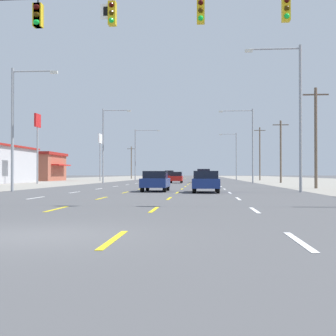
{
  "coord_description": "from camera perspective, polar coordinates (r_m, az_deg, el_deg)",
  "views": [
    {
      "loc": [
        3.46,
        -9.41,
        1.26
      ],
      "look_at": [
        -0.51,
        44.29,
        1.93
      ],
      "focal_mm": 50.21,
      "sensor_mm": 36.0,
      "label": 1
    }
  ],
  "objects": [
    {
      "name": "streetlight_left_row_1",
      "position": [
        64.89,
        -7.57,
        3.35
      ],
      "size": [
        3.93,
        0.26,
        10.21
      ],
      "color": "gray",
      "rests_on": "ground"
    },
    {
      "name": "hatchback_inner_left_distant_a",
      "position": [
        118.84,
        0.87,
        -0.95
      ],
      "size": [
        1.72,
        3.9,
        1.54
      ],
      "color": "maroon",
      "rests_on": "ground"
    },
    {
      "name": "suv_inner_left_farthest",
      "position": [
        101.9,
        0.19,
        -0.85
      ],
      "size": [
        1.98,
        4.9,
        1.98
      ],
      "color": "red",
      "rests_on": "ground"
    },
    {
      "name": "utility_pole_right_row_1",
      "position": [
        67.47,
        13.53,
        2.1
      ],
      "size": [
        2.2,
        0.26,
        8.72
      ],
      "color": "brown",
      "rests_on": "ground"
    },
    {
      "name": "sedan_inner_left_far",
      "position": [
        88.14,
        -0.2,
        -1.04
      ],
      "size": [
        1.8,
        4.5,
        1.46
      ],
      "color": "red",
      "rests_on": "ground"
    },
    {
      "name": "lane_markings",
      "position": [
        113.97,
        2.49,
        -1.35
      ],
      "size": [
        10.64,
        227.6,
        0.01
      ],
      "color": "white",
      "rests_on": "ground"
    },
    {
      "name": "utility_pole_right_row_2",
      "position": [
        93.46,
        11.09,
        1.82
      ],
      "size": [
        2.2,
        0.26,
        10.36
      ],
      "color": "brown",
      "rests_on": "ground"
    },
    {
      "name": "pole_sign_left_row_2",
      "position": [
        85.94,
        -8.23,
        2.85
      ],
      "size": [
        0.24,
        2.46,
        8.5
      ],
      "color": "gray",
      "rests_on": "ground"
    },
    {
      "name": "suv_inner_right_farther",
      "position": [
        100.31,
        4.15,
        -0.85
      ],
      "size": [
        1.98,
        4.9,
        1.98
      ],
      "color": "#4C196B",
      "rests_on": "ground"
    },
    {
      "name": "lot_apron_left",
      "position": [
        80.52,
        -16.28,
        -1.58
      ],
      "size": [
        28.0,
        440.0,
        0.01
      ],
      "primitive_type": "cube",
      "color": "gray",
      "rests_on": "ground"
    },
    {
      "name": "hatchback_center_turn_mid",
      "position": [
        64.29,
        0.99,
        -1.14
      ],
      "size": [
        1.72,
        3.9,
        1.54
      ],
      "color": "red",
      "rests_on": "ground"
    },
    {
      "name": "streetlight_left_row_2",
      "position": [
        95.07,
        -3.68,
        2.17
      ],
      "size": [
        5.05,
        0.26,
        10.32
      ],
      "color": "gray",
      "rests_on": "ground"
    },
    {
      "name": "utility_pole_left_row_3",
      "position": [
        122.05,
        -4.47,
        0.75
      ],
      "size": [
        2.2,
        0.26,
        8.38
      ],
      "color": "brown",
      "rests_on": "ground"
    },
    {
      "name": "signal_span_wire",
      "position": [
        19.0,
        -7.12,
        12.72
      ],
      "size": [
        27.31,
        0.53,
        9.37
      ],
      "color": "brown",
      "rests_on": "ground"
    },
    {
      "name": "streetlight_right_row_2",
      "position": [
        94.35,
        8.1,
        1.81
      ],
      "size": [
        3.49,
        0.26,
        9.45
      ],
      "color": "gray",
      "rests_on": "ground"
    },
    {
      "name": "pole_sign_left_row_1",
      "position": [
        61.98,
        -15.56,
        4.28
      ],
      "size": [
        0.24,
        1.84,
        8.88
      ],
      "color": "gray",
      "rests_on": "ground"
    },
    {
      "name": "ground_plane",
      "position": [
        75.5,
        1.6,
        -1.67
      ],
      "size": [
        572.0,
        572.0,
        0.0
      ],
      "primitive_type": "plane",
      "color": "#4C4C4F"
    },
    {
      "name": "sedan_center_turn_near",
      "position": [
        33.73,
        -1.51,
        -1.58
      ],
      "size": [
        1.8,
        4.5,
        1.46
      ],
      "color": "navy",
      "rests_on": "ground"
    },
    {
      "name": "streetlight_left_row_0",
      "position": [
        35.47,
        -17.86,
        5.53
      ],
      "size": [
        3.4,
        0.26,
        8.86
      ],
      "color": "gray",
      "rests_on": "ground"
    },
    {
      "name": "streetlight_right_row_1",
      "position": [
        63.82,
        9.82,
        3.4
      ],
      "size": [
        4.62,
        0.26,
        9.99
      ],
      "color": "gray",
      "rests_on": "ground"
    },
    {
      "name": "suv_inner_right_midfar",
      "position": [
        69.66,
        4.34,
        -0.91
      ],
      "size": [
        1.98,
        4.9,
        1.98
      ],
      "color": "#4C196B",
      "rests_on": "ground"
    },
    {
      "name": "storefront_left_row_2",
      "position": [
        89.8,
        -16.55,
        0.17
      ],
      "size": [
        12.58,
        11.47,
        5.14
      ],
      "color": "#A35642",
      "rests_on": "ground"
    },
    {
      "name": "streetlight_right_row_0",
      "position": [
        33.58,
        15.17,
        7.09
      ],
      "size": [
        3.87,
        0.26,
        10.13
      ],
      "color": "gray",
      "rests_on": "ground"
    },
    {
      "name": "sedan_inner_right_nearest",
      "position": [
        31.95,
        4.61,
        -1.62
      ],
      "size": [
        1.8,
        4.5,
        1.46
      ],
      "color": "navy",
      "rests_on": "ground"
    },
    {
      "name": "utility_pole_right_row_0",
      "position": [
        42.69,
        17.5,
        3.75
      ],
      "size": [
        2.2,
        0.26,
        8.74
      ],
      "color": "brown",
      "rests_on": "ground"
    }
  ]
}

